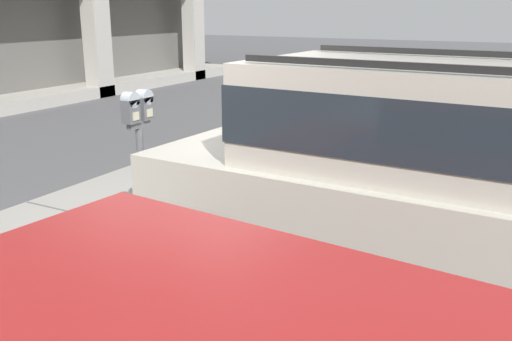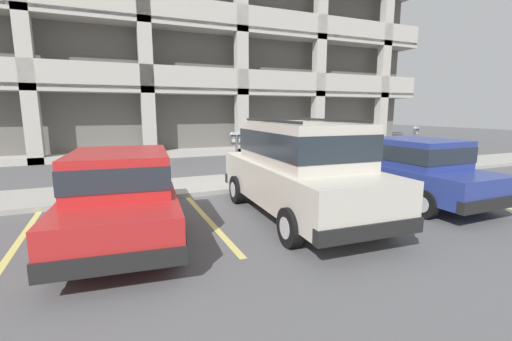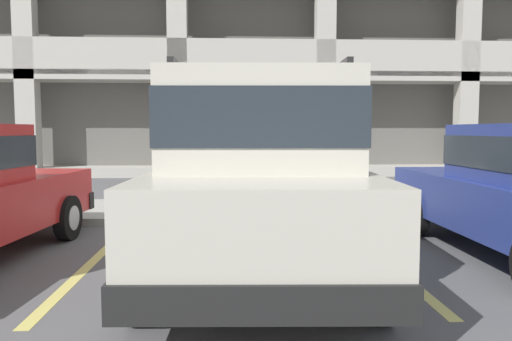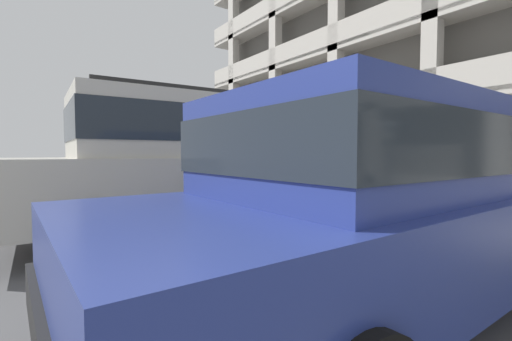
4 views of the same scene
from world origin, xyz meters
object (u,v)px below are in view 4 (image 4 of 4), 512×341
silver_suv (185,160)px  red_sedan (130,169)px  parking_garage (492,46)px  parking_meter_near (297,150)px  dark_hatchback (373,203)px

silver_suv → red_sedan: (-3.43, 0.15, -0.27)m
silver_suv → parking_garage: 16.57m
parking_meter_near → red_sedan: bearing=-140.5°
red_sedan → parking_garage: 16.48m
red_sedan → dark_hatchback: size_ratio=1.03×
dark_hatchback → parking_garage: (-5.04, 15.58, 5.21)m
red_sedan → parking_meter_near: size_ratio=3.04×
red_sedan → parking_meter_near: parking_meter_near is taller
red_sedan → parking_garage: parking_garage is taller
parking_garage → parking_meter_near: bearing=-83.7°
silver_suv → parking_garage: parking_garage is taller
silver_suv → parking_meter_near: 2.65m
red_sedan → parking_garage: (1.54, 15.55, 5.21)m
dark_hatchback → parking_garage: bearing=107.3°
dark_hatchback → parking_garage: size_ratio=0.14×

